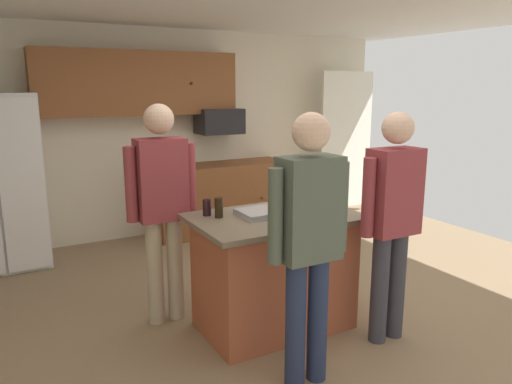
# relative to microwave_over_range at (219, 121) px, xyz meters

# --- Properties ---
(floor) EXTENTS (7.04, 7.04, 0.00)m
(floor) POSITION_rel_microwave_over_range_xyz_m (-0.60, -2.50, -1.45)
(floor) COLOR #937A5B
(floor) RESTS_ON ground
(back_wall) EXTENTS (6.40, 0.10, 2.60)m
(back_wall) POSITION_rel_microwave_over_range_xyz_m (-0.60, 0.30, -0.15)
(back_wall) COLOR beige
(back_wall) RESTS_ON ground
(french_door_window_panel) EXTENTS (0.90, 0.06, 2.00)m
(french_door_window_panel) POSITION_rel_microwave_over_range_xyz_m (2.00, -0.10, -0.35)
(french_door_window_panel) COLOR white
(french_door_window_panel) RESTS_ON ground
(cabinet_run_upper) EXTENTS (2.40, 0.38, 0.75)m
(cabinet_run_upper) POSITION_rel_microwave_over_range_xyz_m (-1.00, 0.10, 0.48)
(cabinet_run_upper) COLOR brown
(cabinet_run_lower) EXTENTS (1.80, 0.63, 0.90)m
(cabinet_run_lower) POSITION_rel_microwave_over_range_xyz_m (0.00, -0.02, -1.00)
(cabinet_run_lower) COLOR brown
(cabinet_run_lower) RESTS_ON ground
(microwave_over_range) EXTENTS (0.56, 0.40, 0.32)m
(microwave_over_range) POSITION_rel_microwave_over_range_xyz_m (0.00, 0.00, 0.00)
(microwave_over_range) COLOR black
(kitchen_island) EXTENTS (1.27, 0.84, 0.92)m
(kitchen_island) POSITION_rel_microwave_over_range_xyz_m (-0.76, -2.67, -0.98)
(kitchen_island) COLOR #AD5638
(kitchen_island) RESTS_ON ground
(person_guest_by_door) EXTENTS (0.57, 0.23, 1.77)m
(person_guest_by_door) POSITION_rel_microwave_over_range_xyz_m (-1.48, -2.15, -0.42)
(person_guest_by_door) COLOR tan
(person_guest_by_door) RESTS_ON ground
(person_elder_center) EXTENTS (0.57, 0.23, 1.75)m
(person_elder_center) POSITION_rel_microwave_over_range_xyz_m (-0.97, -3.42, -0.43)
(person_elder_center) COLOR #232D4C
(person_elder_center) RESTS_ON ground
(person_guest_left) EXTENTS (0.57, 0.23, 1.72)m
(person_guest_left) POSITION_rel_microwave_over_range_xyz_m (-0.11, -3.25, -0.45)
(person_guest_left) COLOR #383842
(person_guest_left) RESTS_ON ground
(glass_dark_ale) EXTENTS (0.06, 0.06, 0.14)m
(glass_dark_ale) POSITION_rel_microwave_over_range_xyz_m (-0.47, -2.94, -0.46)
(glass_dark_ale) COLOR black
(glass_dark_ale) RESTS_ON kitchen_island
(glass_stout_tall) EXTENTS (0.07, 0.07, 0.13)m
(glass_stout_tall) POSITION_rel_microwave_over_range_xyz_m (-1.22, -2.42, -0.46)
(glass_stout_tall) COLOR black
(glass_stout_tall) RESTS_ON kitchen_island
(mug_ceramic_white) EXTENTS (0.12, 0.08, 0.09)m
(mug_ceramic_white) POSITION_rel_microwave_over_range_xyz_m (-0.80, -2.84, -0.48)
(mug_ceramic_white) COLOR #4C6B99
(mug_ceramic_white) RESTS_ON kitchen_island
(glass_short_whisky) EXTENTS (0.06, 0.06, 0.15)m
(glass_short_whisky) POSITION_rel_microwave_over_range_xyz_m (-1.16, -2.51, -0.45)
(glass_short_whisky) COLOR black
(glass_short_whisky) RESTS_ON kitchen_island
(mug_blue_stoneware) EXTENTS (0.13, 0.09, 0.11)m
(mug_blue_stoneware) POSITION_rel_microwave_over_range_xyz_m (-0.52, -2.66, -0.47)
(mug_blue_stoneware) COLOR white
(mug_blue_stoneware) RESTS_ON kitchen_island
(glass_pilsner) EXTENTS (0.06, 0.06, 0.14)m
(glass_pilsner) POSITION_rel_microwave_over_range_xyz_m (-0.32, -2.74, -0.46)
(glass_pilsner) COLOR black
(glass_pilsner) RESTS_ON kitchen_island
(serving_tray) EXTENTS (0.44, 0.30, 0.04)m
(serving_tray) POSITION_rel_microwave_over_range_xyz_m (-0.80, -2.62, -0.51)
(serving_tray) COLOR #B7B7BC
(serving_tray) RESTS_ON kitchen_island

